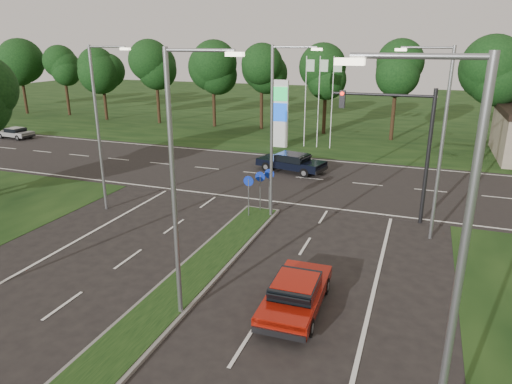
% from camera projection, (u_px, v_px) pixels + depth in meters
% --- Properties ---
extents(verge_far, '(160.00, 50.00, 0.02)m').
position_uv_depth(verge_far, '(359.00, 115.00, 59.99)').
color(verge_far, black).
rests_on(verge_far, ground).
extents(cross_road, '(160.00, 12.00, 0.02)m').
position_uv_depth(cross_road, '(296.00, 177.00, 32.36)').
color(cross_road, black).
rests_on(cross_road, ground).
extents(median_kerb, '(2.00, 26.00, 0.12)m').
position_uv_depth(median_kerb, '(128.00, 341.00, 14.51)').
color(median_kerb, slate).
rests_on(median_kerb, ground).
extents(streetlight_median_near, '(2.53, 0.22, 9.00)m').
position_uv_depth(streetlight_median_near, '(178.00, 177.00, 14.40)').
color(streetlight_median_near, gray).
rests_on(streetlight_median_near, ground).
extents(streetlight_median_far, '(2.53, 0.22, 9.00)m').
position_uv_depth(streetlight_median_far, '(275.00, 125.00, 23.31)').
color(streetlight_median_far, gray).
rests_on(streetlight_median_far, ground).
extents(streetlight_left_far, '(2.53, 0.22, 9.00)m').
position_uv_depth(streetlight_left_far, '(100.00, 121.00, 24.58)').
color(streetlight_left_far, gray).
rests_on(streetlight_left_far, ground).
extents(streetlight_right_far, '(2.53, 0.22, 9.00)m').
position_uv_depth(streetlight_right_far, '(438.00, 135.00, 20.75)').
color(streetlight_right_far, gray).
rests_on(streetlight_right_far, ground).
extents(streetlight_right_near, '(2.53, 0.22, 9.00)m').
position_uv_depth(streetlight_right_near, '(447.00, 276.00, 8.27)').
color(streetlight_right_near, gray).
rests_on(streetlight_right_near, ground).
extents(traffic_signal, '(5.10, 0.42, 7.00)m').
position_uv_depth(traffic_signal, '(403.00, 134.00, 23.19)').
color(traffic_signal, black).
rests_on(traffic_signal, ground).
extents(median_signs, '(1.16, 1.76, 2.38)m').
position_uv_depth(median_signs, '(260.00, 184.00, 25.05)').
color(median_signs, gray).
rests_on(median_signs, ground).
extents(gas_pylon, '(5.80, 1.26, 8.00)m').
position_uv_depth(gas_pylon, '(283.00, 112.00, 40.67)').
color(gas_pylon, silver).
rests_on(gas_pylon, ground).
extents(treeline_far, '(6.00, 6.00, 9.90)m').
position_uv_depth(treeline_far, '(342.00, 67.00, 44.39)').
color(treeline_far, black).
rests_on(treeline_far, ground).
extents(red_sedan, '(1.93, 4.45, 1.21)m').
position_uv_depth(red_sedan, '(296.00, 293.00, 16.17)').
color(red_sedan, '#921207').
rests_on(red_sedan, ground).
extents(navy_sedan, '(5.23, 3.03, 1.35)m').
position_uv_depth(navy_sedan, '(291.00, 162.00, 33.57)').
color(navy_sedan, black).
rests_on(navy_sedan, ground).
extents(far_car_a, '(3.82, 1.86, 1.07)m').
position_uv_depth(far_car_a, '(15.00, 133.00, 45.27)').
color(far_car_a, '#9A9A9A').
rests_on(far_car_a, ground).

